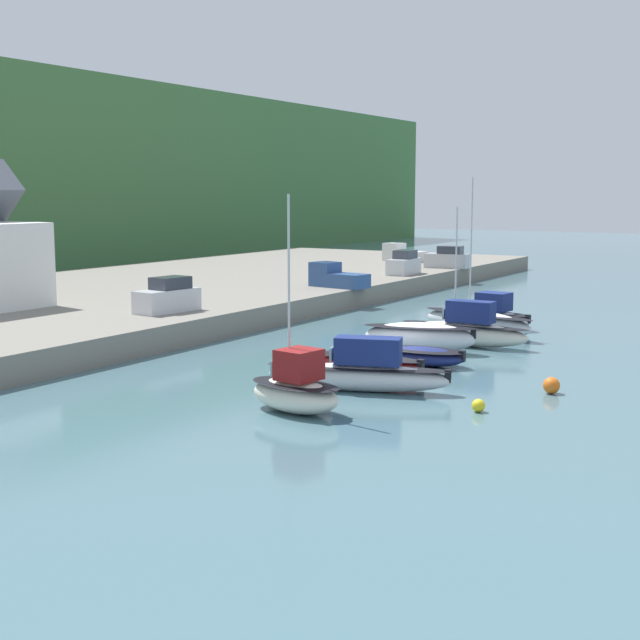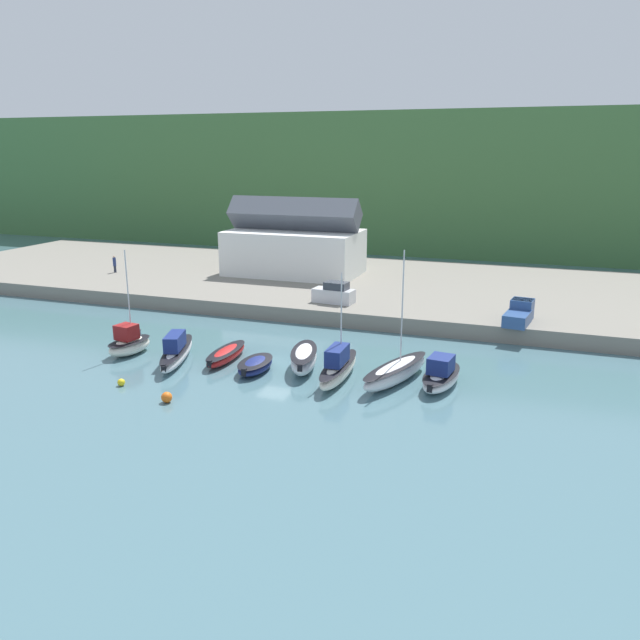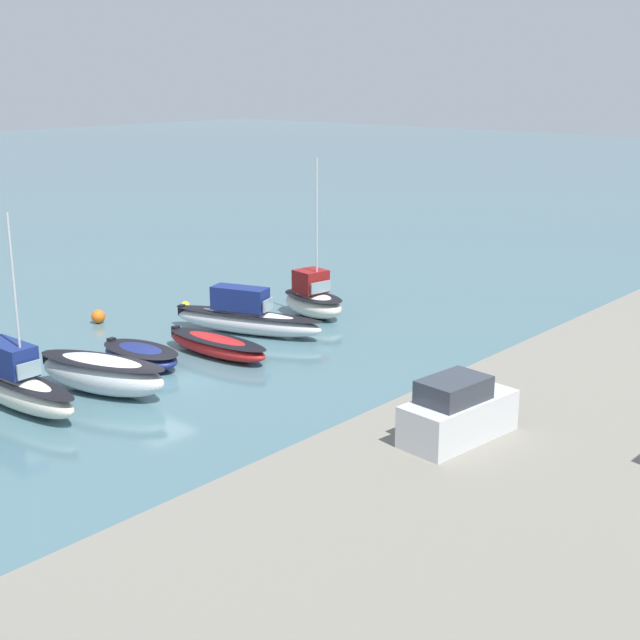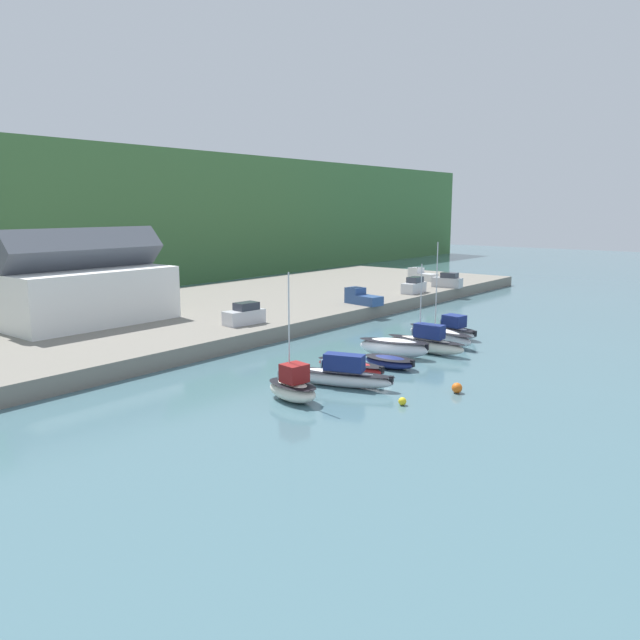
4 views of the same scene
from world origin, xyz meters
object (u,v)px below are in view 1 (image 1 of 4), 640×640
moored_boat_0 (296,389)px  moored_boat_5 (465,329)px  pickup_truck_0 (335,276)px  moored_boat_3 (423,355)px  parked_car_1 (448,259)px  moored_boat_6 (477,322)px  pickup_truck_1 (402,253)px  moored_boat_7 (490,315)px  moored_boat_4 (420,337)px  mooring_buoy_0 (478,406)px  parked_car_2 (404,264)px  mooring_buoy_1 (551,385)px  parked_car_0 (168,297)px  moored_boat_2 (366,363)px  moored_boat_1 (361,372)px

moored_boat_0 → moored_boat_5: size_ratio=1.09×
pickup_truck_0 → moored_boat_3: bearing=-130.7°
moored_boat_0 → parked_car_1: moored_boat_0 is taller
moored_boat_6 → pickup_truck_1: bearing=50.6°
moored_boat_0 → pickup_truck_0: bearing=36.3°
moored_boat_6 → pickup_truck_1: (34.76, 22.09, 1.49)m
pickup_truck_1 → moored_boat_7: bearing=-137.2°
moored_boat_7 → pickup_truck_1: size_ratio=1.23×
moored_boat_4 → mooring_buoy_0: moored_boat_4 is taller
moored_boat_3 → parked_car_1: size_ratio=1.06×
parked_car_2 → mooring_buoy_1: 41.97m
parked_car_0 → moored_boat_2: bearing=172.1°
moored_boat_5 → parked_car_0: size_ratio=1.84×
moored_boat_6 → parked_car_2: (20.65, 15.02, 1.59)m
moored_boat_4 → moored_boat_7: size_ratio=1.09×
moored_boat_7 → parked_car_1: bearing=35.9°
moored_boat_5 → parked_car_0: (-6.02, 17.21, 1.44)m
moored_boat_0 → pickup_truck_0: (30.48, 15.87, 1.35)m
parked_car_1 → mooring_buoy_1: parked_car_1 is taller
moored_boat_2 → moored_boat_6: bearing=-3.4°
moored_boat_7 → parked_car_1: size_ratio=1.39×
moored_boat_1 → moored_boat_0: bearing=157.2°
moored_boat_5 → mooring_buoy_1: moored_boat_5 is taller
moored_boat_6 → moored_boat_0: bearing=-159.4°
moored_boat_1 → moored_boat_3: moored_boat_1 is taller
pickup_truck_1 → mooring_buoy_0: 60.99m
moored_boat_3 → pickup_truck_0: 24.81m
moored_boat_5 → moored_boat_2: bearing=172.3°
parked_car_1 → moored_boat_5: bearing=-161.7°
parked_car_1 → parked_car_0: bearing=170.7°
mooring_buoy_1 → moored_boat_7: bearing=28.3°
moored_boat_1 → moored_boat_7: (20.96, 1.68, -0.04)m
moored_boat_5 → parked_car_2: moored_boat_5 is taller
moored_boat_1 → pickup_truck_1: (52.46, 23.44, 1.44)m
moored_boat_7 → parked_car_1: (25.73, 13.96, 1.58)m
pickup_truck_1 → mooring_buoy_1: bearing=-139.3°
parked_car_2 → mooring_buoy_0: parked_car_2 is taller
moored_boat_1 → moored_boat_5: bearing=-16.2°
moored_boat_2 → pickup_truck_1: bearing=21.8°
moored_boat_3 → parked_car_2: (31.42, 16.28, 1.91)m
moored_boat_4 → moored_boat_5: bearing=-38.0°
mooring_buoy_1 → moored_boat_2: bearing=92.0°
parked_car_1 → moored_boat_4: bearing=-165.5°
pickup_truck_1 → mooring_buoy_1: pickup_truck_1 is taller
pickup_truck_0 → parked_car_1: bearing=6.8°
pickup_truck_0 → mooring_buoy_1: 32.28m
moored_boat_5 → moored_boat_6: moored_boat_6 is taller
moored_boat_0 → moored_boat_3: 11.75m
parked_car_1 → parked_car_2: (-8.34, 0.73, 0.00)m
moored_boat_1 → pickup_truck_1: bearing=5.8°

